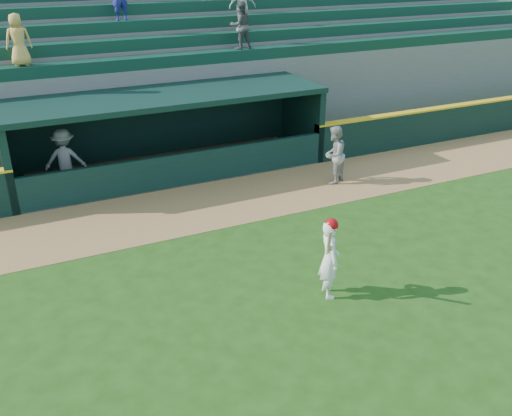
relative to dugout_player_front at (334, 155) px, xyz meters
name	(u,v)px	position (x,y,z in m)	size (l,w,h in m)	color
ground	(291,297)	(-4.05, -4.82, -0.86)	(120.00, 120.00, 0.00)	#1F4511
warning_track	(203,206)	(-4.05, 0.08, -0.86)	(40.00, 3.00, 0.01)	olive
field_wall_right	(494,116)	(8.20, 1.73, -0.26)	(15.50, 0.30, 1.20)	black
wall_stripe_right	(497,100)	(8.20, 1.73, 0.37)	(15.50, 0.32, 0.06)	gold
dugout_player_front	(334,155)	(0.00, 0.00, 0.00)	(0.84, 0.65, 1.72)	#979792
dugout_player_inside	(65,159)	(-7.13, 2.94, 0.02)	(1.14, 0.65, 1.76)	#A8A7A2
dugout	(166,127)	(-4.05, 3.18, 0.50)	(9.40, 2.80, 2.46)	slate
stands	(126,67)	(-4.04, 7.75, 1.53)	(34.50, 6.25, 7.40)	slate
batter_at_plate	(329,257)	(-3.33, -5.04, -0.01)	(0.59, 0.78, 1.70)	white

